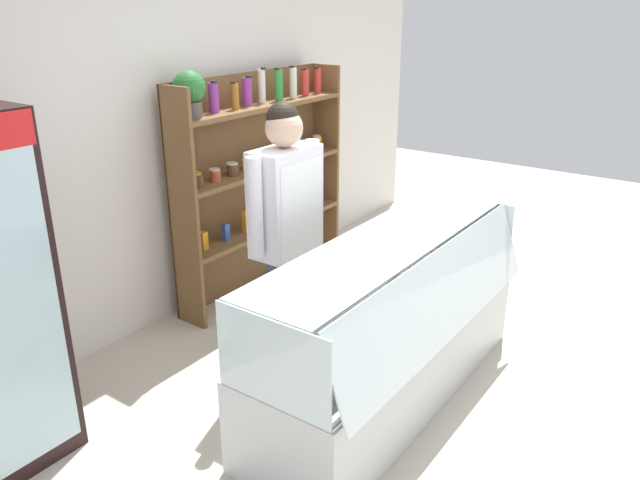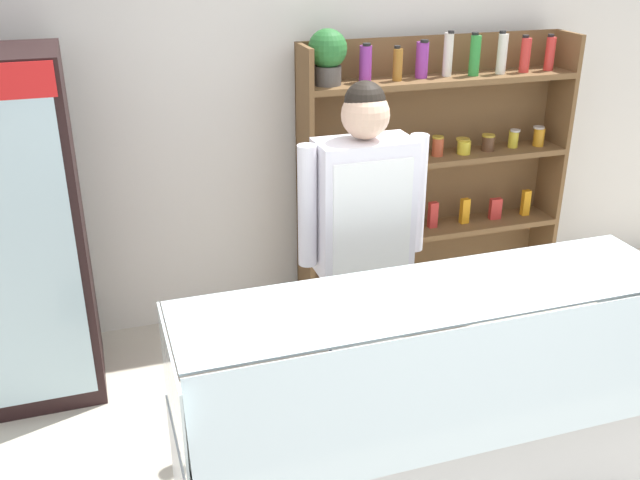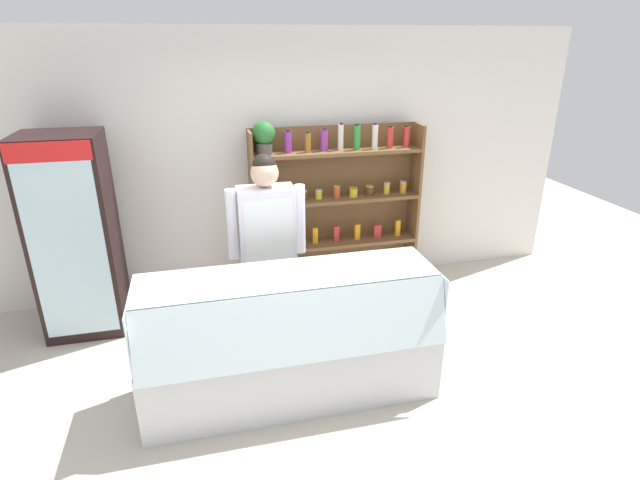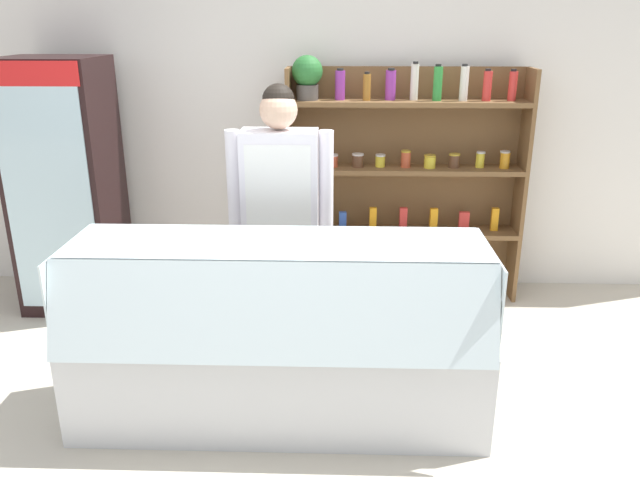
# 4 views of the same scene
# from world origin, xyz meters

# --- Properties ---
(ground_plane) EXTENTS (12.00, 12.00, 0.00)m
(ground_plane) POSITION_xyz_m (0.00, 0.00, 0.00)
(ground_plane) COLOR beige
(back_wall) EXTENTS (6.80, 0.10, 2.70)m
(back_wall) POSITION_xyz_m (0.00, 2.09, 1.35)
(back_wall) COLOR white
(back_wall) RESTS_ON ground
(shelving_unit) EXTENTS (1.78, 0.29, 1.85)m
(shelving_unit) POSITION_xyz_m (0.65, 1.84, 1.03)
(shelving_unit) COLOR brown
(shelving_unit) RESTS_ON ground
(deli_display_case) EXTENTS (2.19, 0.75, 1.01)m
(deli_display_case) POSITION_xyz_m (-0.11, 0.14, 0.31)
(deli_display_case) COLOR silver
(deli_display_case) RESTS_ON ground
(shop_clerk) EXTENTS (0.65, 0.25, 1.74)m
(shop_clerk) POSITION_xyz_m (-0.16, 0.87, 1.04)
(shop_clerk) COLOR #383D51
(shop_clerk) RESTS_ON ground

